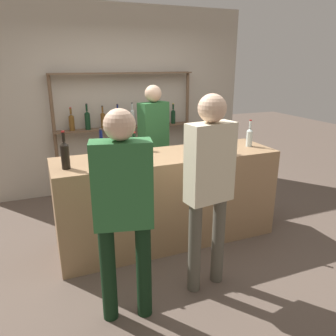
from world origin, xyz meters
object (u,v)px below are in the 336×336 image
(counter_bottle_2, at_px, (224,142))
(counter_bottle_3, at_px, (249,137))
(server_behind_counter, at_px, (154,137))
(customer_left, at_px, (123,204))
(wine_glass, at_px, (149,140))
(customer_center, at_px, (209,179))
(counter_bottle_0, at_px, (65,154))
(counter_bottle_4, at_px, (134,152))
(counter_bottle_1, at_px, (102,149))

(counter_bottle_2, bearing_deg, counter_bottle_3, 18.62)
(server_behind_counter, bearing_deg, customer_left, -44.91)
(counter_bottle_3, xyz_separation_m, wine_glass, (-1.17, 0.23, 0.01))
(customer_center, height_order, server_behind_counter, customer_center)
(counter_bottle_0, relative_size, counter_bottle_4, 1.12)
(wine_glass, relative_size, server_behind_counter, 0.10)
(counter_bottle_1, xyz_separation_m, counter_bottle_4, (0.27, -0.23, -0.00))
(customer_center, bearing_deg, counter_bottle_2, -46.48)
(counter_bottle_4, bearing_deg, counter_bottle_1, 139.05)
(counter_bottle_2, relative_size, server_behind_counter, 0.19)
(wine_glass, distance_m, server_behind_counter, 0.83)
(counter_bottle_3, bearing_deg, customer_center, -139.18)
(counter_bottle_4, xyz_separation_m, customer_center, (0.44, -0.70, -0.10))
(counter_bottle_4, bearing_deg, counter_bottle_3, 7.03)
(counter_bottle_0, bearing_deg, counter_bottle_2, -2.29)
(counter_bottle_3, bearing_deg, wine_glass, 168.65)
(wine_glass, bearing_deg, counter_bottle_1, -162.03)
(customer_center, xyz_separation_m, server_behind_counter, (0.17, 1.86, -0.04))
(counter_bottle_2, bearing_deg, counter_bottle_4, -178.25)
(counter_bottle_2, relative_size, wine_glass, 1.95)
(counter_bottle_2, distance_m, customer_center, 0.93)
(counter_bottle_1, xyz_separation_m, customer_left, (-0.06, -1.04, -0.15))
(counter_bottle_3, distance_m, wine_glass, 1.19)
(customer_left, bearing_deg, counter_bottle_0, 31.66)
(counter_bottle_2, relative_size, customer_center, 0.19)
(counter_bottle_4, bearing_deg, server_behind_counter, 62.25)
(counter_bottle_1, relative_size, server_behind_counter, 0.19)
(counter_bottle_0, bearing_deg, server_behind_counter, 40.52)
(counter_bottle_2, height_order, counter_bottle_4, counter_bottle_2)
(counter_bottle_3, relative_size, wine_glass, 1.90)
(counter_bottle_1, distance_m, counter_bottle_4, 0.36)
(server_behind_counter, bearing_deg, counter_bottle_3, 21.30)
(counter_bottle_4, bearing_deg, counter_bottle_0, 171.32)
(counter_bottle_0, bearing_deg, counter_bottle_3, 2.27)
(wine_glass, xyz_separation_m, customer_center, (0.16, -1.11, -0.10))
(customer_left, xyz_separation_m, server_behind_counter, (0.94, 1.97, 0.02))
(counter_bottle_0, distance_m, counter_bottle_2, 1.65)
(counter_bottle_0, xyz_separation_m, customer_left, (0.31, -0.91, -0.17))
(counter_bottle_0, relative_size, customer_left, 0.21)
(counter_bottle_0, bearing_deg, counter_bottle_1, 20.44)
(counter_bottle_0, xyz_separation_m, counter_bottle_1, (0.37, 0.14, -0.02))
(customer_center, height_order, customer_left, customer_center)
(wine_glass, bearing_deg, server_behind_counter, 66.67)
(counter_bottle_2, height_order, wine_glass, counter_bottle_2)
(counter_bottle_3, bearing_deg, counter_bottle_0, -177.73)
(counter_bottle_0, distance_m, customer_left, 0.97)
(wine_glass, bearing_deg, counter_bottle_4, -124.90)
(counter_bottle_1, distance_m, counter_bottle_3, 1.73)
(counter_bottle_1, height_order, counter_bottle_4, counter_bottle_1)
(counter_bottle_2, relative_size, customer_left, 0.19)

